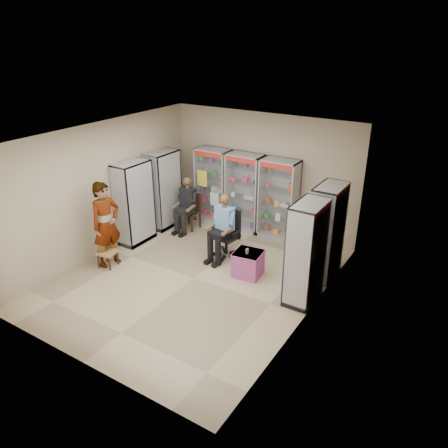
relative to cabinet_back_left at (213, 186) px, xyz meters
The scene contains 18 objects.
floor 3.18m from the cabinet_back_left, 64.54° to the right, with size 6.00×6.00×0.00m, color tan.
room_shell 3.18m from the cabinet_back_left, 64.54° to the right, with size 5.02×6.02×3.01m.
cabinet_back_left is the anchor object (origin of this frame).
cabinet_back_mid 0.95m from the cabinet_back_left, ahead, with size 0.90×0.50×2.00m, color silver.
cabinet_back_right 1.90m from the cabinet_back_left, ahead, with size 0.90×0.50×2.00m, color #B3B4BA.
cabinet_right_far 3.71m from the cabinet_back_left, 17.75° to the right, with size 0.50×0.90×2.00m, color #A6AAAD.
cabinet_right_near 4.18m from the cabinet_back_left, 32.28° to the right, with size 0.50×0.90×2.00m, color #A2A4A9.
cabinet_left_far 1.32m from the cabinet_back_left, 135.00° to the right, with size 0.50×0.90×2.00m, color #9FA2A6.
cabinet_left_near 2.23m from the cabinet_back_left, 114.61° to the right, with size 0.50×0.90×2.00m, color #9EA1A5.
wooden_chair 0.94m from the cabinet_back_left, 108.90° to the right, with size 0.42×0.42×0.94m, color #311B13.
seated_customer 0.88m from the cabinet_back_left, 107.77° to the right, with size 0.44×0.60×1.34m, color black, non-canonical shape.
office_chair 2.09m from the cabinet_back_left, 48.45° to the right, with size 0.62×0.62×1.13m, color black.
seated_shopkeeper 2.10m from the cabinet_back_left, 49.36° to the right, with size 0.47×0.66×1.44m, color #7AB6F1, non-canonical shape.
pink_trunk 3.06m from the cabinet_back_left, 42.44° to the right, with size 0.56×0.54×0.54m, color #AE4576.
tea_glass 3.04m from the cabinet_back_left, 43.20° to the right, with size 0.07×0.07×0.11m, color #5B2007.
woven_stool_a 3.65m from the cabinet_back_left, 26.19° to the right, with size 0.40×0.40×0.40m, color #B4794C.
woven_stool_b 3.47m from the cabinet_back_left, 100.26° to the right, with size 0.37×0.37×0.37m, color #9D6B42.
standing_man 3.27m from the cabinet_back_left, 101.46° to the right, with size 0.70×0.46×1.91m, color gray.
Camera 1 is at (4.75, -6.37, 4.82)m, focal length 35.00 mm.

